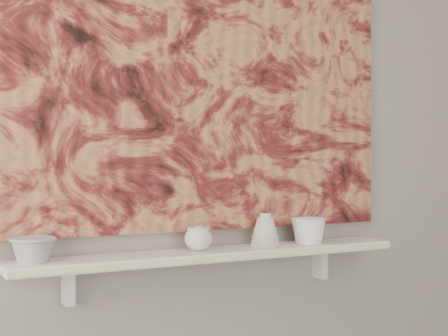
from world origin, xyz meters
TOP-DOWN VIEW (x-y plane):
  - wall_back at (0.00, 1.60)m, footprint 3.60×0.00m
  - shelf at (0.00, 1.51)m, footprint 1.40×0.18m
  - shelf_stripe at (0.00, 1.41)m, footprint 1.40×0.01m
  - bracket_left at (-0.49, 1.57)m, footprint 0.03×0.06m
  - bracket_right at (0.49, 1.57)m, footprint 0.03×0.06m
  - painting at (0.00, 1.59)m, footprint 1.50×0.02m
  - house_motif at (0.45, 1.57)m, footprint 0.09×0.00m
  - bowl_grey at (-0.61, 1.51)m, footprint 0.15×0.15m
  - cup_cream at (-0.07, 1.51)m, footprint 0.10×0.10m
  - bell_vessel at (0.20, 1.51)m, footprint 0.12×0.12m
  - bowl_white at (0.39, 1.51)m, footprint 0.17×0.17m

SIDE VIEW (x-z plane):
  - bracket_left at x=-0.49m, z-range 0.78..0.90m
  - bracket_right at x=0.49m, z-range 0.78..0.90m
  - shelf at x=0.00m, z-range 0.90..0.93m
  - shelf_stripe at x=0.00m, z-range 0.91..0.92m
  - bowl_grey at x=-0.61m, z-range 0.93..1.01m
  - cup_cream at x=-0.07m, z-range 0.93..1.01m
  - bowl_white at x=0.39m, z-range 0.93..1.03m
  - bell_vessel at x=0.20m, z-range 0.93..1.05m
  - house_motif at x=0.45m, z-range 1.19..1.27m
  - wall_back at x=0.00m, z-range -0.45..3.15m
  - painting at x=0.00m, z-range 0.99..2.09m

